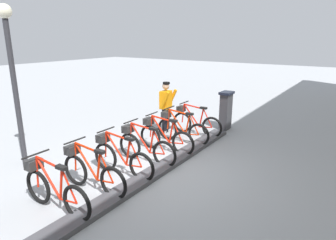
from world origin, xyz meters
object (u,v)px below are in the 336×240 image
object	(u,v)px
bike_docked_4	(120,157)
bike_docked_5	(91,171)
payment_kiosk	(226,110)
bike_docked_2	(164,136)
worker_near_rack	(166,106)
bike_docked_0	(195,122)
bike_docked_1	(180,128)
bike_docked_6	(53,189)
bike_docked_3	(144,146)
lamp_post	(11,63)

from	to	relation	value
bike_docked_4	bike_docked_5	distance (m)	0.86
payment_kiosk	bike_docked_2	distance (m)	2.89
worker_near_rack	bike_docked_2	bearing A→B (deg)	121.92
bike_docked_0	bike_docked_1	distance (m)	0.86
payment_kiosk	bike_docked_5	size ratio (longest dim) A/B	0.74
bike_docked_0	bike_docked_5	size ratio (longest dim) A/B	1.00
bike_docked_0	bike_docked_5	bearing A→B (deg)	90.00
bike_docked_4	bike_docked_6	size ratio (longest dim) A/B	1.00
bike_docked_2	bike_docked_3	size ratio (longest dim) A/B	1.00
bike_docked_3	bike_docked_6	distance (m)	2.58
bike_docked_3	lamp_post	distance (m)	3.54
bike_docked_3	worker_near_rack	distance (m)	2.43
bike_docked_4	worker_near_rack	distance (m)	3.24
bike_docked_5	bike_docked_6	xyz separation A→B (m)	(0.00, 0.86, 0.00)
worker_near_rack	bike_docked_1	bearing A→B (deg)	149.26
bike_docked_5	lamp_post	distance (m)	3.09
bike_docked_2	bike_docked_4	xyz separation A→B (m)	(0.00, 1.72, 0.00)
bike_docked_3	bike_docked_6	size ratio (longest dim) A/B	1.00
bike_docked_0	bike_docked_2	world-z (taller)	same
bike_docked_2	bike_docked_3	world-z (taller)	same
bike_docked_0	worker_near_rack	size ratio (longest dim) A/B	1.04
bike_docked_0	bike_docked_5	world-z (taller)	same
bike_docked_2	worker_near_rack	bearing A→B (deg)	-58.08
bike_docked_1	bike_docked_6	distance (m)	4.30
bike_docked_0	bike_docked_1	size ratio (longest dim) A/B	1.00
worker_near_rack	bike_docked_3	bearing A→B (deg)	110.92
bike_docked_2	lamp_post	world-z (taller)	lamp_post
bike_docked_3	bike_docked_4	xyz separation A→B (m)	(0.00, 0.86, 0.00)
bike_docked_1	bike_docked_2	size ratio (longest dim) A/B	1.00
worker_near_rack	bike_docked_6	bearing A→B (deg)	100.04
bike_docked_0	bike_docked_1	bearing A→B (deg)	90.00
payment_kiosk	lamp_post	bearing A→B (deg)	61.81
bike_docked_3	bike_docked_4	world-z (taller)	same
bike_docked_4	lamp_post	distance (m)	3.21
bike_docked_3	payment_kiosk	bearing A→B (deg)	-98.82
bike_docked_1	bike_docked_3	xyz separation A→B (m)	(0.00, 1.72, 0.00)
worker_near_rack	lamp_post	size ratio (longest dim) A/B	0.45
bike_docked_0	bike_docked_4	world-z (taller)	same
payment_kiosk	bike_docked_0	xyz separation A→B (m)	(0.57, 1.10, -0.24)
bike_docked_2	bike_docked_6	bearing A→B (deg)	90.00
payment_kiosk	lamp_post	size ratio (longest dim) A/B	0.35
bike_docked_2	lamp_post	bearing A→B (deg)	48.07
bike_docked_0	bike_docked_3	xyz separation A→B (m)	(0.00, 2.58, 0.00)
bike_docked_0	worker_near_rack	distance (m)	1.04
bike_docked_6	lamp_post	xyz separation A→B (m)	(2.33, -0.84, 2.02)
lamp_post	bike_docked_6	bearing A→B (deg)	160.14
bike_docked_5	worker_near_rack	xyz separation A→B (m)	(0.85, -3.95, 0.48)
bike_docked_0	bike_docked_5	distance (m)	4.30
bike_docked_0	bike_docked_1	world-z (taller)	same
bike_docked_1	bike_docked_6	world-z (taller)	same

